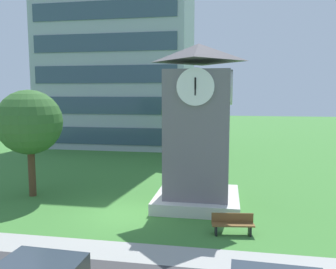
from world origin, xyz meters
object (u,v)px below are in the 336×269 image
object	(u,v)px
tree_by_building	(30,123)
clock_tower	(198,136)
park_bench	(233,224)
tree_near_tower	(182,113)

from	to	relation	value
tree_by_building	clock_tower	bearing A→B (deg)	0.28
park_bench	tree_by_building	bearing A→B (deg)	162.50
tree_by_building	tree_near_tower	size ratio (longest dim) A/B	1.00
tree_by_building	park_bench	bearing A→B (deg)	-17.50
park_bench	clock_tower	bearing A→B (deg)	116.43
park_bench	tree_by_building	size ratio (longest dim) A/B	0.30
clock_tower	tree_near_tower	size ratio (longest dim) A/B	1.37
clock_tower	tree_by_building	distance (m)	9.76
clock_tower	tree_near_tower	world-z (taller)	clock_tower
tree_by_building	tree_near_tower	distance (m)	13.74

